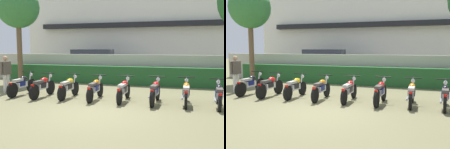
% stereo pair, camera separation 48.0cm
% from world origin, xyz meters
% --- Properties ---
extents(ground, '(60.00, 60.00, 0.00)m').
position_xyz_m(ground, '(0.00, 0.00, 0.00)').
color(ground, olive).
extents(building, '(19.96, 6.50, 7.00)m').
position_xyz_m(building, '(0.00, 14.53, 3.50)').
color(building, white).
rests_on(building, ground).
extents(compound_wall, '(18.96, 0.30, 1.62)m').
position_xyz_m(compound_wall, '(0.00, 6.90, 0.81)').
color(compound_wall, '#BCB7A8').
rests_on(compound_wall, ground).
extents(hedge_row, '(15.17, 0.70, 0.99)m').
position_xyz_m(hedge_row, '(0.00, 6.20, 0.50)').
color(hedge_row, '#235628').
rests_on(hedge_row, ground).
extents(parked_car, '(4.68, 2.49, 1.89)m').
position_xyz_m(parked_car, '(-3.26, 9.21, 0.94)').
color(parked_car, navy).
rests_on(parked_car, ground).
extents(tree_near_inspector, '(2.39, 2.39, 5.51)m').
position_xyz_m(tree_near_inspector, '(-6.50, 5.37, 4.26)').
color(tree_near_inspector, brown).
rests_on(tree_near_inspector, ground).
extents(motorcycle_in_row_0, '(0.60, 1.94, 0.97)m').
position_xyz_m(motorcycle_in_row_0, '(-3.94, 1.95, 0.45)').
color(motorcycle_in_row_0, black).
rests_on(motorcycle_in_row_0, ground).
extents(motorcycle_in_row_1, '(0.60, 1.84, 0.96)m').
position_xyz_m(motorcycle_in_row_1, '(-2.85, 1.79, 0.45)').
color(motorcycle_in_row_1, black).
rests_on(motorcycle_in_row_1, ground).
extents(motorcycle_in_row_2, '(0.60, 1.81, 0.95)m').
position_xyz_m(motorcycle_in_row_2, '(-1.74, 1.92, 0.44)').
color(motorcycle_in_row_2, black).
rests_on(motorcycle_in_row_2, ground).
extents(motorcycle_in_row_3, '(0.60, 1.83, 0.94)m').
position_xyz_m(motorcycle_in_row_3, '(-0.59, 1.88, 0.44)').
color(motorcycle_in_row_3, black).
rests_on(motorcycle_in_row_3, ground).
extents(motorcycle_in_row_4, '(0.60, 1.85, 0.94)m').
position_xyz_m(motorcycle_in_row_4, '(0.53, 1.92, 0.44)').
color(motorcycle_in_row_4, black).
rests_on(motorcycle_in_row_4, ground).
extents(motorcycle_in_row_5, '(0.60, 1.82, 0.96)m').
position_xyz_m(motorcycle_in_row_5, '(1.72, 1.85, 0.45)').
color(motorcycle_in_row_5, black).
rests_on(motorcycle_in_row_5, ground).
extents(motorcycle_in_row_6, '(0.60, 1.81, 0.95)m').
position_xyz_m(motorcycle_in_row_6, '(2.79, 1.96, 0.44)').
color(motorcycle_in_row_6, black).
rests_on(motorcycle_in_row_6, ground).
extents(motorcycle_in_row_7, '(0.60, 1.82, 0.94)m').
position_xyz_m(motorcycle_in_row_7, '(3.86, 1.89, 0.44)').
color(motorcycle_in_row_7, black).
rests_on(motorcycle_in_row_7, ground).
extents(inspector_person, '(0.22, 0.67, 1.65)m').
position_xyz_m(inspector_person, '(-4.98, 2.26, 0.98)').
color(inspector_person, silver).
rests_on(inspector_person, ground).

